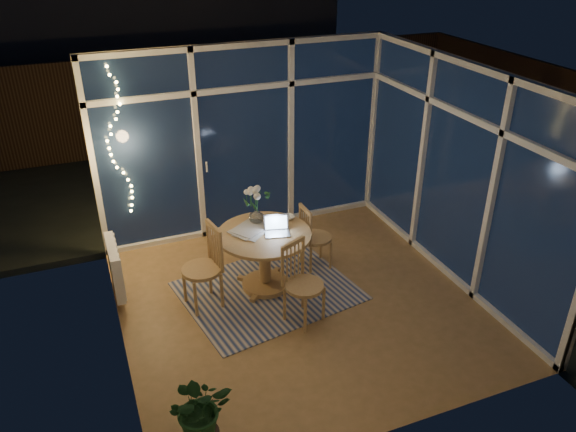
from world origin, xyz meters
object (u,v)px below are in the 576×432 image
Objects in this scene: laptop at (277,226)px; flower_vase at (256,215)px; chair_right at (316,236)px; potted_plant at (201,413)px; dining_table at (265,261)px; chair_front at (304,284)px; chair_left at (201,268)px.

flower_vase is at bearing 124.36° from laptop.
chair_right is 1.15× the size of potted_plant.
chair_front is (0.18, -0.76, 0.11)m from dining_table.
laptop is 0.37m from flower_vase.
chair_left is 1.55m from chair_right.
flower_vase is at bearing 74.92° from chair_front.
dining_table is at bearing -90.41° from flower_vase.
potted_plant is (-2.02, -2.20, -0.06)m from chair_right.
chair_left reaches higher than chair_right.
flower_vase is (0.78, 0.35, 0.35)m from chair_left.
chair_left reaches higher than laptop.
chair_left is at bearing -174.34° from dining_table.
flower_vase is 2.64m from potted_plant.
potted_plant is at bearing -111.98° from laptop.
chair_right is 0.92× the size of chair_front.
chair_right is at bearing 47.46° from potted_plant.
chair_left is (-0.77, -0.08, 0.13)m from dining_table.
chair_left is at bearing 98.32° from chair_right.
chair_front is at bearing -71.70° from laptop.
chair_left is 1.05× the size of chair_front.
chair_left reaches higher than dining_table.
chair_front is 4.56× the size of flower_vase.
flower_vase is at bearing 89.59° from dining_table.
chair_front is (-0.57, -0.95, 0.04)m from chair_right.
laptop is at bearing 111.72° from chair_right.
laptop and flower_vase have the same top height.
potted_plant is (-1.26, -2.27, -0.47)m from flower_vase.
dining_table is at bearing 85.67° from chair_left.
chair_right is at bearing 34.09° from chair_front.
chair_front is 3.33× the size of laptop.
laptop reaches higher than dining_table.
flower_vase is (0.00, 0.28, 0.48)m from dining_table.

